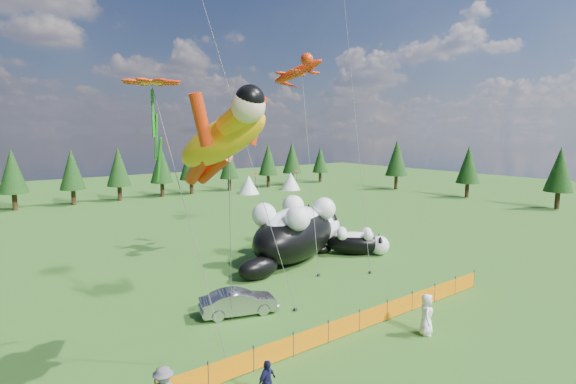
{
  "coord_description": "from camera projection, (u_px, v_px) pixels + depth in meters",
  "views": [
    {
      "loc": [
        -14.05,
        -17.14,
        9.53
      ],
      "look_at": [
        2.05,
        4.0,
        5.88
      ],
      "focal_mm": 28.0,
      "sensor_mm": 36.0,
      "label": 1
    }
  ],
  "objects": [
    {
      "name": "ground",
      "position": [
        303.0,
        316.0,
        23.24
      ],
      "size": [
        160.0,
        160.0,
        0.0
      ],
      "primitive_type": "plane",
      "color": "#0E3509",
      "rests_on": "ground"
    },
    {
      "name": "safety_fence",
      "position": [
        344.0,
        327.0,
        20.81
      ],
      "size": [
        22.06,
        0.06,
        1.1
      ],
      "color": "#262626",
      "rests_on": "ground"
    },
    {
      "name": "tree_line",
      "position": [
        84.0,
        173.0,
        58.16
      ],
      "size": [
        90.0,
        4.0,
        8.0
      ],
      "primitive_type": null,
      "color": "black",
      "rests_on": "ground"
    },
    {
      "name": "festival_tents",
      "position": [
        180.0,
        190.0,
        61.18
      ],
      "size": [
        50.0,
        3.2,
        2.8
      ],
      "primitive_type": null,
      "color": "white",
      "rests_on": "ground"
    },
    {
      "name": "cat_large",
      "position": [
        298.0,
        230.0,
        33.44
      ],
      "size": [
        11.78,
        7.73,
        4.49
      ],
      "rotation": [
        0.0,
        0.0,
        0.42
      ],
      "color": "black",
      "rests_on": "ground"
    },
    {
      "name": "cat_small",
      "position": [
        357.0,
        242.0,
        34.68
      ],
      "size": [
        4.57,
        4.32,
        2.02
      ],
      "rotation": [
        0.0,
        0.0,
        -0.74
      ],
      "color": "black",
      "rests_on": "ground"
    },
    {
      "name": "car",
      "position": [
        239.0,
        302.0,
        23.35
      ],
      "size": [
        4.25,
        2.52,
        1.32
      ],
      "primitive_type": "imported",
      "rotation": [
        0.0,
        0.0,
        1.27
      ],
      "color": "#ADACB1",
      "rests_on": "ground"
    },
    {
      "name": "spectator_c",
      "position": [
        267.0,
        382.0,
        15.68
      ],
      "size": [
        1.04,
        0.74,
        1.6
      ],
      "primitive_type": "imported",
      "rotation": [
        0.0,
        0.0,
        0.31
      ],
      "color": "#15163C",
      "rests_on": "ground"
    },
    {
      "name": "spectator_e",
      "position": [
        426.0,
        314.0,
        21.0
      ],
      "size": [
        1.14,
        1.08,
        1.96
      ],
      "primitive_type": "imported",
      "rotation": [
        0.0,
        0.0,
        0.66
      ],
      "color": "white",
      "rests_on": "ground"
    },
    {
      "name": "superhero_kite",
      "position": [
        222.0,
        140.0,
        17.48
      ],
      "size": [
        6.13,
        6.74,
        11.84
      ],
      "color": "#F5A70C",
      "rests_on": "ground"
    },
    {
      "name": "gecko_kite",
      "position": [
        298.0,
        72.0,
        35.41
      ],
      "size": [
        6.67,
        10.58,
        16.3
      ],
      "color": "red",
      "rests_on": "ground"
    },
    {
      "name": "flower_kite",
      "position": [
        152.0,
        86.0,
        18.62
      ],
      "size": [
        3.3,
        5.38,
        12.01
      ],
      "color": "red",
      "rests_on": "ground"
    },
    {
      "name": "diamond_kite_b",
      "position": [
        345.0,
        4.0,
        35.1
      ],
      "size": [
        4.48,
        7.76,
        21.96
      ],
      "color": "#0EA9A0",
      "rests_on": "ground"
    }
  ]
}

